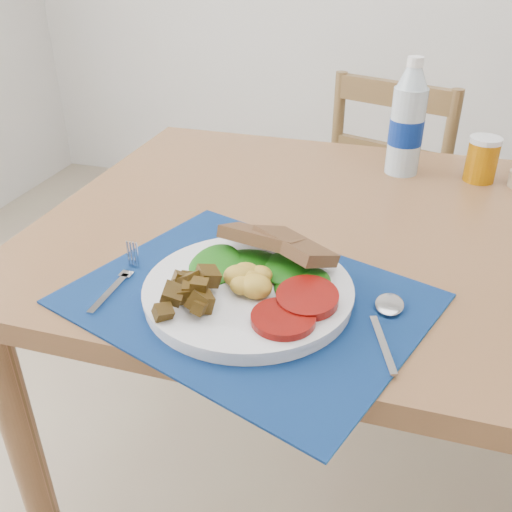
{
  "coord_description": "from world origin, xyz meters",
  "views": [
    {
      "loc": [
        -0.02,
        -0.77,
        1.24
      ],
      "look_at": [
        -0.23,
        -0.05,
        0.8
      ],
      "focal_mm": 40.0,
      "sensor_mm": 36.0,
      "label": 1
    }
  ],
  "objects_px": {
    "chair_far": "(397,182)",
    "water_bottle": "(407,124)",
    "juice_glass": "(482,161)",
    "breakfast_plate": "(243,287)"
  },
  "relations": [
    {
      "from": "breakfast_plate",
      "to": "water_bottle",
      "type": "bearing_deg",
      "value": 92.23
    },
    {
      "from": "chair_far",
      "to": "water_bottle",
      "type": "xyz_separation_m",
      "value": [
        0.02,
        -0.44,
        0.32
      ]
    },
    {
      "from": "breakfast_plate",
      "to": "water_bottle",
      "type": "xyz_separation_m",
      "value": [
        0.19,
        0.59,
        0.09
      ]
    },
    {
      "from": "chair_far",
      "to": "water_bottle",
      "type": "relative_size",
      "value": 4.18
    },
    {
      "from": "water_bottle",
      "to": "juice_glass",
      "type": "distance_m",
      "value": 0.18
    },
    {
      "from": "chair_far",
      "to": "water_bottle",
      "type": "height_order",
      "value": "chair_far"
    },
    {
      "from": "water_bottle",
      "to": "breakfast_plate",
      "type": "bearing_deg",
      "value": -107.41
    },
    {
      "from": "chair_far",
      "to": "water_bottle",
      "type": "bearing_deg",
      "value": 111.46
    },
    {
      "from": "water_bottle",
      "to": "juice_glass",
      "type": "bearing_deg",
      "value": -0.09
    },
    {
      "from": "juice_glass",
      "to": "water_bottle",
      "type": "bearing_deg",
      "value": 179.91
    }
  ]
}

